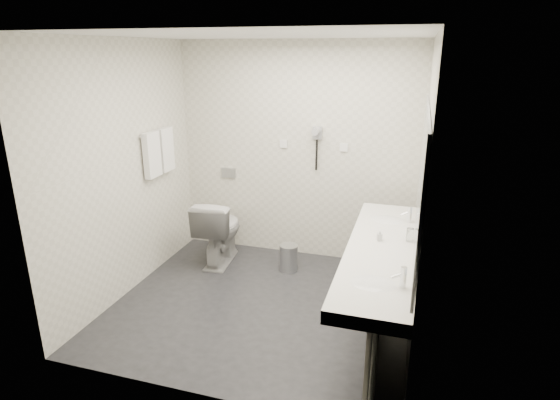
% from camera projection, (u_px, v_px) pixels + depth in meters
% --- Properties ---
extents(floor, '(2.80, 2.80, 0.00)m').
position_uv_depth(floor, '(261.00, 305.00, 4.52)').
color(floor, '#222327').
rests_on(floor, ground).
extents(ceiling, '(2.80, 2.80, 0.00)m').
position_uv_depth(ceiling, '(257.00, 35.00, 3.74)').
color(ceiling, silver).
rests_on(ceiling, wall_back).
extents(wall_back, '(2.80, 0.00, 2.80)m').
position_uv_depth(wall_back, '(296.00, 153.00, 5.31)').
color(wall_back, beige).
rests_on(wall_back, floor).
extents(wall_front, '(2.80, 0.00, 2.80)m').
position_uv_depth(wall_front, '(193.00, 235.00, 2.95)').
color(wall_front, beige).
rests_on(wall_front, floor).
extents(wall_left, '(0.00, 2.60, 2.60)m').
position_uv_depth(wall_left, '(125.00, 171.00, 4.51)').
color(wall_left, beige).
rests_on(wall_left, floor).
extents(wall_right, '(0.00, 2.60, 2.60)m').
position_uv_depth(wall_right, '(421.00, 196.00, 3.75)').
color(wall_right, beige).
rests_on(wall_right, floor).
extents(vanity_counter, '(0.55, 2.20, 0.10)m').
position_uv_depth(vanity_counter, '(381.00, 252.00, 3.78)').
color(vanity_counter, white).
rests_on(vanity_counter, floor).
extents(vanity_panel, '(0.03, 2.15, 0.75)m').
position_uv_depth(vanity_panel, '(381.00, 298.00, 3.90)').
color(vanity_panel, '#9A9791').
rests_on(vanity_panel, floor).
extents(vanity_post_near, '(0.06, 0.06, 0.75)m').
position_uv_depth(vanity_post_near, '(371.00, 378.00, 2.95)').
color(vanity_post_near, silver).
rests_on(vanity_post_near, floor).
extents(vanity_post_far, '(0.06, 0.06, 0.75)m').
position_uv_depth(vanity_post_far, '(392.00, 250.00, 4.84)').
color(vanity_post_far, silver).
rests_on(vanity_post_far, floor).
extents(mirror, '(0.02, 2.20, 1.05)m').
position_uv_depth(mirror, '(422.00, 178.00, 3.51)').
color(mirror, '#B2BCC6').
rests_on(mirror, wall_right).
extents(basin_near, '(0.40, 0.31, 0.05)m').
position_uv_depth(basin_near, '(373.00, 285.00, 3.18)').
color(basin_near, white).
rests_on(basin_near, vanity_counter).
extents(basin_far, '(0.40, 0.31, 0.05)m').
position_uv_depth(basin_far, '(387.00, 221.00, 4.36)').
color(basin_far, white).
rests_on(basin_far, vanity_counter).
extents(faucet_near, '(0.04, 0.04, 0.15)m').
position_uv_depth(faucet_near, '(403.00, 277.00, 3.10)').
color(faucet_near, silver).
rests_on(faucet_near, vanity_counter).
extents(faucet_far, '(0.04, 0.04, 0.15)m').
position_uv_depth(faucet_far, '(409.00, 214.00, 4.28)').
color(faucet_far, silver).
rests_on(faucet_far, vanity_counter).
extents(soap_bottle_a, '(0.05, 0.05, 0.09)m').
position_uv_depth(soap_bottle_a, '(380.00, 235.00, 3.87)').
color(soap_bottle_a, silver).
rests_on(soap_bottle_a, vanity_counter).
extents(glass_left, '(0.06, 0.06, 0.11)m').
position_uv_depth(glass_left, '(410.00, 235.00, 3.85)').
color(glass_left, silver).
rests_on(glass_left, vanity_counter).
extents(toilet, '(0.50, 0.80, 0.78)m').
position_uv_depth(toilet, '(219.00, 230.00, 5.34)').
color(toilet, white).
rests_on(toilet, floor).
extents(flush_plate, '(0.18, 0.02, 0.12)m').
position_uv_depth(flush_plate, '(229.00, 173.00, 5.63)').
color(flush_plate, '#B2B5BA').
rests_on(flush_plate, wall_back).
extents(pedal_bin, '(0.23, 0.23, 0.29)m').
position_uv_depth(pedal_bin, '(289.00, 258.00, 5.18)').
color(pedal_bin, '#B2B5BA').
rests_on(pedal_bin, floor).
extents(bin_lid, '(0.21, 0.21, 0.02)m').
position_uv_depth(bin_lid, '(289.00, 246.00, 5.14)').
color(bin_lid, '#B2B5BA').
rests_on(bin_lid, pedal_bin).
extents(towel_rail, '(0.02, 0.62, 0.02)m').
position_uv_depth(towel_rail, '(157.00, 132.00, 4.91)').
color(towel_rail, silver).
rests_on(towel_rail, wall_left).
extents(towel_near, '(0.07, 0.24, 0.48)m').
position_uv_depth(towel_near, '(152.00, 155.00, 4.85)').
color(towel_near, white).
rests_on(towel_near, towel_rail).
extents(towel_far, '(0.07, 0.24, 0.48)m').
position_uv_depth(towel_far, '(166.00, 150.00, 5.10)').
color(towel_far, white).
rests_on(towel_far, towel_rail).
extents(dryer_cradle, '(0.10, 0.04, 0.14)m').
position_uv_depth(dryer_cradle, '(317.00, 133.00, 5.14)').
color(dryer_cradle, '#949599').
rests_on(dryer_cradle, wall_back).
extents(dryer_barrel, '(0.08, 0.14, 0.08)m').
position_uv_depth(dryer_barrel, '(316.00, 131.00, 5.07)').
color(dryer_barrel, '#949599').
rests_on(dryer_barrel, dryer_cradle).
extents(dryer_cord, '(0.02, 0.02, 0.35)m').
position_uv_depth(dryer_cord, '(317.00, 155.00, 5.20)').
color(dryer_cord, black).
rests_on(dryer_cord, dryer_cradle).
extents(switch_plate_a, '(0.09, 0.02, 0.09)m').
position_uv_depth(switch_plate_a, '(284.00, 144.00, 5.31)').
color(switch_plate_a, white).
rests_on(switch_plate_a, wall_back).
extents(switch_plate_b, '(0.09, 0.02, 0.09)m').
position_uv_depth(switch_plate_b, '(344.00, 147.00, 5.12)').
color(switch_plate_b, white).
rests_on(switch_plate_b, wall_back).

